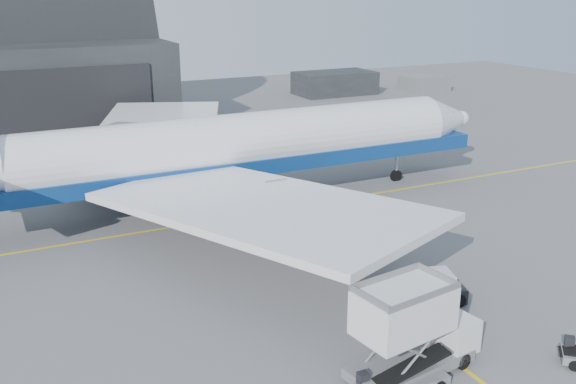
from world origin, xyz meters
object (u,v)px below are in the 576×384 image
airliner (221,149)px  pushback_tug (431,290)px  catering_truck (411,331)px  belt_loader_a (401,382)px

airliner → pushback_tug: (5.55, -22.42, -4.69)m
catering_truck → pushback_tug: catering_truck is taller
airliner → pushback_tug: bearing=-76.1°
catering_truck → airliner: bearing=80.5°
pushback_tug → belt_loader_a: (-7.44, -7.12, -0.15)m
airliner → catering_truck: (-0.61, -28.45, -2.88)m
pushback_tug → catering_truck: bearing=-117.9°
catering_truck → belt_loader_a: bearing=-147.7°
airliner → pushback_tug: airliner is taller
catering_truck → pushback_tug: (6.16, 6.03, -1.80)m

